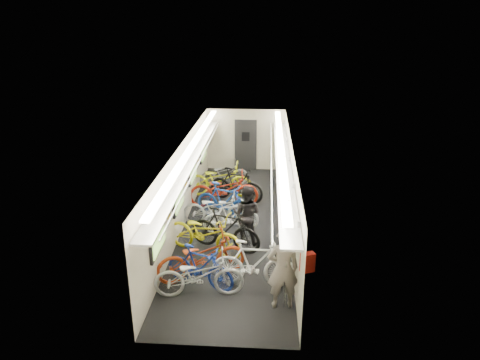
# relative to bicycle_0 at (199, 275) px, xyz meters

# --- Properties ---
(train_car_shell) EXTENTS (10.00, 10.00, 10.00)m
(train_car_shell) POSITION_rel_bicycle_0_xyz_m (0.18, 4.21, 1.16)
(train_car_shell) COLOR black
(train_car_shell) RESTS_ON ground
(bicycle_0) EXTENTS (1.97, 0.91, 1.00)m
(bicycle_0) POSITION_rel_bicycle_0_xyz_m (0.00, 0.00, 0.00)
(bicycle_0) COLOR #A9AAAD
(bicycle_0) RESTS_ON ground
(bicycle_1) EXTENTS (1.70, 1.03, 0.99)m
(bicycle_1) POSITION_rel_bicycle_0_xyz_m (-0.03, 0.33, -0.00)
(bicycle_1) COLOR navy
(bicycle_1) RESTS_ON ground
(bicycle_2) EXTENTS (2.17, 1.49, 1.08)m
(bicycle_2) POSITION_rel_bicycle_0_xyz_m (-0.05, 0.67, 0.04)
(bicycle_2) COLOR #9D3011
(bicycle_2) RESTS_ON ground
(bicycle_3) EXTENTS (1.98, 1.14, 1.15)m
(bicycle_3) POSITION_rel_bicycle_0_xyz_m (0.36, 2.00, 0.08)
(bicycle_3) COLOR black
(bicycle_3) RESTS_ON ground
(bicycle_4) EXTENTS (2.23, 1.51, 1.11)m
(bicycle_4) POSITION_rel_bicycle_0_xyz_m (-0.14, 1.80, 0.06)
(bicycle_4) COLOR #D4C614
(bicycle_4) RESTS_ON ground
(bicycle_5) EXTENTS (1.63, 0.79, 0.94)m
(bicycle_5) POSITION_rel_bicycle_0_xyz_m (0.43, 2.99, -0.03)
(bicycle_5) COLOR white
(bicycle_5) RESTS_ON ground
(bicycle_6) EXTENTS (1.91, 0.67, 1.00)m
(bicycle_6) POSITION_rel_bicycle_0_xyz_m (-0.04, 3.42, 0.00)
(bicycle_6) COLOR #B4B4B9
(bicycle_6) RESTS_ON ground
(bicycle_7) EXTENTS (1.93, 1.25, 1.13)m
(bicycle_7) POSITION_rel_bicycle_0_xyz_m (0.16, 3.81, 0.07)
(bicycle_7) COLOR navy
(bicycle_7) RESTS_ON ground
(bicycle_8) EXTENTS (2.23, 0.96, 1.14)m
(bicycle_8) POSITION_rel_bicycle_0_xyz_m (0.05, 4.74, 0.07)
(bicycle_8) COLOR #9E2211
(bicycle_8) RESTS_ON ground
(bicycle_9) EXTENTS (1.93, 1.13, 1.12)m
(bicycle_9) POSITION_rel_bicycle_0_xyz_m (0.41, 5.22, 0.06)
(bicycle_9) COLOR black
(bicycle_9) RESTS_ON ground
(bicycle_10) EXTENTS (2.20, 0.79, 1.15)m
(bicycle_10) POSITION_rel_bicycle_0_xyz_m (-0.19, 5.61, 0.08)
(bicycle_10) COLOR #D2D714
(bicycle_10) RESTS_ON ground
(bicycle_11) EXTENTS (1.87, 0.57, 1.12)m
(bicycle_11) POSITION_rel_bicycle_0_xyz_m (1.15, 0.45, 0.06)
(bicycle_11) COLOR white
(bicycle_11) RESTS_ON ground
(bicycle_12) EXTENTS (1.85, 1.10, 0.92)m
(bicycle_12) POSITION_rel_bicycle_0_xyz_m (-0.13, 6.56, -0.04)
(bicycle_12) COLOR slate
(bicycle_12) RESTS_ON ground
(passenger_near) EXTENTS (0.69, 0.50, 1.76)m
(passenger_near) POSITION_rel_bicycle_0_xyz_m (1.74, -0.25, 0.38)
(passenger_near) COLOR gray
(passenger_near) RESTS_ON ground
(passenger_mid) EXTENTS (0.91, 0.79, 1.59)m
(passenger_mid) POSITION_rel_bicycle_0_xyz_m (0.88, 2.46, 0.30)
(passenger_mid) COLOR black
(passenger_mid) RESTS_ON ground
(backpack) EXTENTS (0.29, 0.23, 0.38)m
(backpack) POSITION_rel_bicycle_0_xyz_m (2.17, -0.64, 0.78)
(backpack) COLOR red
(backpack) RESTS_ON passenger_near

